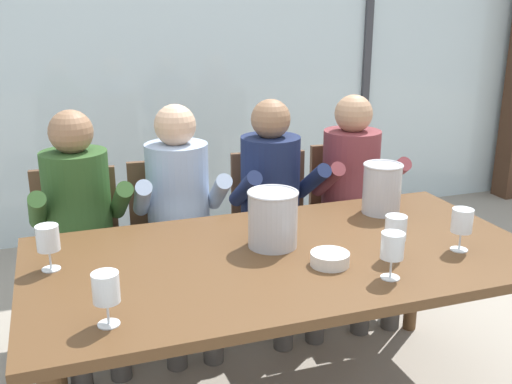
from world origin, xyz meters
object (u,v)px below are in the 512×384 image
dining_table (285,270)px  wine_glass_center_pour (106,290)px  chair_right_of_center (349,208)px  person_olive_shirt (81,219)px  ice_bucket_primary (273,218)px  wine_glass_by_right_taster (48,240)px  chair_center (271,221)px  person_maroon_top (356,189)px  person_pale_blue_shirt (181,208)px  ice_bucket_secondary (382,188)px  tasting_bowl (330,259)px  wine_glass_by_left_taster (396,230)px  wine_glass_near_bucket (462,223)px  chair_near_curtain (77,244)px  person_navy_polo (276,198)px  wine_glass_spare_empty (392,248)px  chair_left_of_center (171,233)px

dining_table → wine_glass_center_pour: (-0.72, -0.34, 0.19)m
chair_right_of_center → person_olive_shirt: (-1.53, -0.17, 0.17)m
ice_bucket_primary → wine_glass_by_right_taster: (-0.86, 0.06, -0.00)m
dining_table → chair_center: 0.96m
person_maroon_top → person_pale_blue_shirt: bearing=-176.5°
ice_bucket_secondary → tasting_bowl: 0.68m
wine_glass_by_left_taster → wine_glass_near_bucket: (0.29, -0.02, 0.00)m
wine_glass_center_pour → wine_glass_by_right_taster: size_ratio=1.00×
ice_bucket_primary → ice_bucket_secondary: 0.66m
dining_table → ice_bucket_secondary: ice_bucket_secondary is taller
person_maroon_top → wine_glass_near_bucket: bearing=-90.4°
person_pale_blue_shirt → wine_glass_by_left_taster: (0.63, -0.97, 0.16)m
person_olive_shirt → wine_glass_by_right_taster: (-0.14, -0.64, 0.16)m
ice_bucket_primary → tasting_bowl: ice_bucket_primary is taller
chair_near_curtain → chair_center: same height
person_navy_polo → person_maroon_top: same height
person_navy_polo → wine_glass_spare_empty: 1.13m
wine_glass_center_pour → wine_glass_spare_empty: size_ratio=1.00×
person_olive_shirt → person_maroon_top: (1.48, 0.00, 0.00)m
person_pale_blue_shirt → wine_glass_near_bucket: person_pale_blue_shirt is taller
chair_center → chair_right_of_center: 0.51m
person_maroon_top → wine_glass_spare_empty: bearing=-109.0°
ice_bucket_primary → wine_glass_by_right_taster: 0.86m
person_navy_polo → tasting_bowl: 0.96m
wine_glass_spare_empty → ice_bucket_primary: bearing=125.1°
wine_glass_near_bucket → wine_glass_spare_empty: 0.42m
person_maroon_top → wine_glass_by_right_taster: size_ratio=6.99×
ice_bucket_secondary → person_maroon_top: bearing=74.7°
person_navy_polo → chair_right_of_center: bearing=15.0°
wine_glass_by_left_taster → wine_glass_center_pour: same height
person_olive_shirt → person_navy_polo: (1.00, -0.00, 0.00)m
chair_left_of_center → person_olive_shirt: size_ratio=0.74×
person_pale_blue_shirt → wine_glass_by_right_taster: 0.91m
chair_center → wine_glass_spare_empty: (-0.01, -1.24, 0.33)m
chair_center → tasting_bowl: (-0.17, -1.07, 0.24)m
chair_right_of_center → wine_glass_by_right_taster: wine_glass_by_right_taster is taller
wine_glass_center_pour → ice_bucket_primary: bearing=31.2°
chair_near_curtain → chair_right_of_center: size_ratio=1.00×
person_navy_polo → ice_bucket_primary: (-0.28, -0.70, 0.16)m
tasting_bowl → wine_glass_near_bucket: 0.56m
person_pale_blue_shirt → tasting_bowl: size_ratio=8.16×
person_pale_blue_shirt → wine_glass_near_bucket: size_ratio=6.99×
person_pale_blue_shirt → wine_glass_center_pour: 1.23m
chair_center → chair_left_of_center: bearing=-171.9°
wine_glass_center_pour → person_maroon_top: bearing=37.6°
chair_center → person_navy_polo: (-0.02, -0.12, 0.17)m
person_olive_shirt → person_navy_polo: bearing=-3.5°
chair_center → person_navy_polo: size_ratio=0.74×
person_olive_shirt → person_pale_blue_shirt: same height
chair_right_of_center → wine_glass_near_bucket: wine_glass_near_bucket is taller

